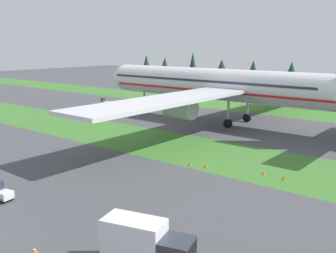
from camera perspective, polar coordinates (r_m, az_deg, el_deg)
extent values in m
cube|color=#3D752D|center=(58.62, 5.35, -3.78)|extent=(320.00, 15.51, 0.01)
cube|color=#3D752D|center=(96.74, 19.49, 1.85)|extent=(320.00, 15.51, 0.01)
cylinder|color=silver|center=(80.55, 7.74, 6.18)|extent=(55.03, 7.32, 6.44)
sphere|color=silver|center=(97.77, -6.16, 7.22)|extent=(6.31, 6.31, 6.31)
cube|color=red|center=(80.66, 7.72, 5.38)|extent=(53.70, 7.43, 0.36)
cube|color=#283342|center=(82.27, 5.77, 6.91)|extent=(48.34, 7.28, 0.44)
cube|color=silver|center=(61.19, -0.36, 3.87)|extent=(9.30, 36.98, 0.58)
cylinder|color=#A3A3A8|center=(66.59, 1.83, 2.69)|extent=(5.42, 3.63, 3.54)
cube|color=silver|center=(98.21, 16.14, 6.47)|extent=(9.30, 36.98, 0.58)
cylinder|color=#A3A3A8|center=(93.96, 13.98, 5.06)|extent=(5.42, 3.63, 3.54)
cylinder|color=#A3A3A8|center=(94.01, -3.52, 4.55)|extent=(0.44, 0.44, 6.32)
cylinder|color=black|center=(94.47, -3.50, 2.65)|extent=(1.21, 0.44, 1.20)
cylinder|color=#A3A3A8|center=(75.55, 8.91, 2.70)|extent=(0.44, 0.44, 6.07)
cylinder|color=black|center=(76.09, 8.84, 0.45)|extent=(1.71, 0.62, 1.70)
cylinder|color=#A3A3A8|center=(82.23, 11.67, 3.35)|extent=(0.44, 0.44, 6.07)
cylinder|color=black|center=(82.72, 11.58, 1.27)|extent=(1.71, 0.62, 1.70)
cube|color=silver|center=(44.24, -23.47, -9.13)|extent=(2.77, 1.69, 0.77)
cylinder|color=black|center=(43.99, -22.12, -9.67)|extent=(0.62, 0.29, 0.60)
cylinder|color=black|center=(43.38, -23.27, -10.08)|extent=(0.62, 0.29, 0.60)
cylinder|color=black|center=(45.37, -23.57, -9.14)|extent=(0.62, 0.29, 0.60)
cube|color=#283342|center=(27.75, 3.46, -17.98)|extent=(0.63, 2.02, 0.97)
cube|color=silver|center=(29.24, -5.03, -15.98)|extent=(4.95, 3.42, 2.80)
cylinder|color=black|center=(31.21, -5.59, -17.63)|extent=(1.01, 0.55, 0.96)
cylinder|color=black|center=(31.70, -7.46, -17.17)|extent=(1.01, 0.55, 0.96)
cube|color=yellow|center=(104.93, -9.41, 3.49)|extent=(2.62, 1.34, 0.77)
cube|color=#283342|center=(105.11, -9.56, 3.96)|extent=(0.72, 1.10, 0.90)
cylinder|color=black|center=(104.67, -8.85, 3.28)|extent=(0.60, 0.21, 0.60)
cylinder|color=black|center=(103.95, -9.30, 3.20)|extent=(0.60, 0.21, 0.60)
cylinder|color=black|center=(106.02, -9.50, 3.37)|extent=(0.60, 0.21, 0.60)
cylinder|color=black|center=(105.31, -9.95, 3.29)|extent=(0.60, 0.21, 0.60)
sphere|color=tan|center=(30.23, -19.18, -16.85)|extent=(0.24, 0.24, 0.24)
cone|color=orange|center=(52.00, 3.34, -5.53)|extent=(0.44, 0.44, 0.50)
cone|color=orange|center=(48.59, 16.75, -7.26)|extent=(0.44, 0.44, 0.57)
cone|color=orange|center=(51.38, 5.62, -5.78)|extent=(0.44, 0.44, 0.51)
cone|color=orange|center=(49.78, 13.92, -6.70)|extent=(0.44, 0.44, 0.46)
cylinder|color=#4C3823|center=(186.85, -3.19, 7.50)|extent=(0.70, 0.70, 2.70)
cone|color=#1E4223|center=(186.50, -3.21, 9.24)|extent=(4.54, 4.54, 8.66)
cylinder|color=#4C3823|center=(176.76, -0.46, 7.36)|extent=(0.70, 0.70, 3.31)
cone|color=#1E4223|center=(176.41, -0.47, 9.05)|extent=(4.68, 4.68, 7.15)
cylinder|color=#4C3823|center=(167.30, 3.65, 7.19)|extent=(0.70, 0.70, 3.95)
cone|color=#1E4223|center=(166.89, 3.68, 9.39)|extent=(3.77, 3.77, 8.90)
cylinder|color=#4C3823|center=(158.00, 7.88, 6.79)|extent=(0.70, 0.70, 3.78)
cone|color=#1E4223|center=(157.64, 7.94, 8.63)|extent=(5.46, 5.46, 6.41)
cylinder|color=#4C3823|center=(151.14, 12.38, 6.32)|extent=(0.70, 0.70, 3.41)
cone|color=#1E4223|center=(150.75, 12.46, 8.25)|extent=(4.47, 4.47, 6.80)
cylinder|color=#4C3823|center=(145.53, 17.64, 5.79)|extent=(0.70, 0.70, 3.21)
cone|color=#1E4223|center=(145.13, 17.77, 7.76)|extent=(4.90, 4.90, 6.82)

